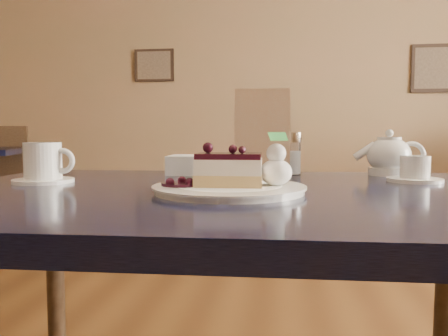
# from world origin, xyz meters

# --- Properties ---
(main_table) EXTENTS (1.21, 0.83, 0.74)m
(main_table) POSITION_xyz_m (0.00, 0.42, 0.66)
(main_table) COLOR black
(main_table) RESTS_ON ground
(dessert_plate) EXTENTS (0.27, 0.27, 0.01)m
(dessert_plate) POSITION_xyz_m (0.01, 0.37, 0.75)
(dessert_plate) COLOR white
(dessert_plate) RESTS_ON main_table
(cheesecake_slice) EXTENTS (0.12, 0.09, 0.06)m
(cheesecake_slice) POSITION_xyz_m (0.01, 0.37, 0.78)
(cheesecake_slice) COLOR tan
(cheesecake_slice) RESTS_ON dessert_plate
(whipped_cream) EXTENTS (0.06, 0.06, 0.05)m
(whipped_cream) POSITION_xyz_m (0.09, 0.39, 0.78)
(whipped_cream) COLOR white
(whipped_cream) RESTS_ON dessert_plate
(berry_sauce) EXTENTS (0.08, 0.08, 0.01)m
(berry_sauce) POSITION_xyz_m (-0.08, 0.37, 0.76)
(berry_sauce) COLOR black
(berry_sauce) RESTS_ON dessert_plate
(coffee_set) EXTENTS (0.14, 0.13, 0.09)m
(coffee_set) POSITION_xyz_m (-0.41, 0.48, 0.78)
(coffee_set) COLOR white
(coffee_set) RESTS_ON main_table
(tea_set) EXTENTS (0.19, 0.26, 0.10)m
(tea_set) POSITION_xyz_m (0.37, 0.72, 0.79)
(tea_set) COLOR white
(tea_set) RESTS_ON main_table
(menu_card) EXTENTS (0.14, 0.03, 0.22)m
(menu_card) POSITION_xyz_m (0.05, 0.70, 0.85)
(menu_card) COLOR beige
(menu_card) RESTS_ON main_table
(sugar_shaker) EXTENTS (0.06, 0.06, 0.11)m
(sugar_shaker) POSITION_xyz_m (0.12, 0.73, 0.80)
(sugar_shaker) COLOR white
(sugar_shaker) RESTS_ON main_table
(napkin_stack) EXTENTS (0.12, 0.12, 0.05)m
(napkin_stack) POSITION_xyz_m (-0.13, 0.72, 0.77)
(napkin_stack) COLOR white
(napkin_stack) RESTS_ON main_table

